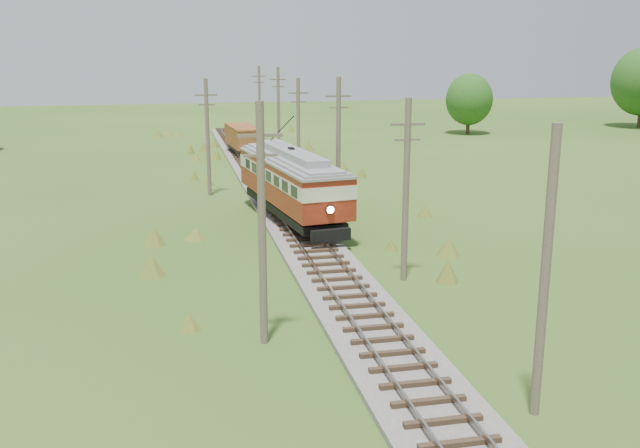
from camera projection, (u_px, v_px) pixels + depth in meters
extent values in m
cube|color=#605B54|center=(282.00, 208.00, 48.48)|extent=(3.60, 96.00, 0.25)
cube|color=#726659|center=(271.00, 203.00, 48.24)|extent=(0.08, 96.00, 0.17)
cube|color=#726659|center=(292.00, 202.00, 48.53)|extent=(0.08, 96.00, 0.17)
cube|color=#2D2116|center=(282.00, 205.00, 48.43)|extent=(2.40, 96.00, 0.16)
cube|color=black|center=(292.00, 207.00, 44.51)|extent=(4.33, 12.53, 0.50)
cube|color=maroon|center=(292.00, 190.00, 44.24)|extent=(4.95, 13.65, 1.22)
cube|color=beige|center=(291.00, 174.00, 43.99)|extent=(4.99, 13.72, 0.78)
cube|color=black|center=(291.00, 174.00, 43.99)|extent=(4.93, 13.13, 0.61)
cube|color=maroon|center=(291.00, 165.00, 43.86)|extent=(4.95, 13.65, 0.33)
cube|color=gray|center=(291.00, 159.00, 43.77)|extent=(5.03, 13.79, 0.42)
cube|color=gray|center=(291.00, 153.00, 43.68)|extent=(2.78, 10.11, 0.44)
sphere|color=#FFF2BF|center=(330.00, 210.00, 38.04)|extent=(0.40, 0.40, 0.40)
cylinder|color=black|center=(281.00, 129.00, 45.20)|extent=(0.79, 5.14, 2.14)
cylinder|color=black|center=(305.00, 228.00, 39.64)|extent=(0.26, 0.90, 0.89)
cylinder|color=black|center=(333.00, 225.00, 40.20)|extent=(0.26, 0.90, 0.89)
cylinder|color=black|center=(258.00, 194.00, 48.84)|extent=(0.26, 0.90, 0.89)
cylinder|color=black|center=(281.00, 192.00, 49.40)|extent=(0.26, 0.90, 0.89)
cube|color=black|center=(243.00, 148.00, 71.66)|extent=(2.51, 6.85, 0.47)
cube|color=brown|center=(243.00, 136.00, 71.38)|extent=(3.06, 7.63, 1.86)
cube|color=brown|center=(243.00, 127.00, 71.14)|extent=(3.12, 7.78, 0.11)
cylinder|color=black|center=(241.00, 151.00, 69.38)|extent=(0.18, 0.75, 0.74)
cylinder|color=black|center=(255.00, 150.00, 69.77)|extent=(0.18, 0.75, 0.74)
cylinder|color=black|center=(232.00, 145.00, 73.52)|extent=(0.18, 0.75, 0.74)
cylinder|color=black|center=(246.00, 144.00, 73.92)|extent=(0.18, 0.75, 0.74)
cone|color=gray|center=(295.00, 158.00, 66.69)|extent=(3.37, 3.37, 1.26)
cone|color=gray|center=(306.00, 163.00, 65.92)|extent=(1.89, 1.89, 0.74)
cylinder|color=brown|center=(545.00, 276.00, 20.56)|extent=(0.30, 0.30, 8.80)
cylinder|color=brown|center=(406.00, 191.00, 32.95)|extent=(0.30, 0.30, 8.60)
cube|color=brown|center=(408.00, 124.00, 32.20)|extent=(1.60, 0.12, 0.12)
cube|color=brown|center=(408.00, 140.00, 32.37)|extent=(1.20, 0.10, 0.10)
cylinder|color=brown|center=(338.00, 149.00, 45.22)|extent=(0.30, 0.30, 9.00)
cube|color=brown|center=(339.00, 96.00, 44.42)|extent=(1.60, 0.12, 0.12)
cube|color=brown|center=(339.00, 108.00, 44.59)|extent=(1.20, 0.10, 0.10)
cylinder|color=brown|center=(298.00, 131.00, 57.58)|extent=(0.30, 0.30, 8.40)
cube|color=brown|center=(298.00, 93.00, 56.86)|extent=(1.60, 0.12, 0.12)
cube|color=brown|center=(298.00, 102.00, 57.03)|extent=(1.20, 0.10, 0.10)
cylinder|color=brown|center=(279.00, 113.00, 69.94)|extent=(0.30, 0.30, 8.90)
cube|color=brown|center=(278.00, 79.00, 69.15)|extent=(1.60, 0.12, 0.12)
cube|color=brown|center=(278.00, 87.00, 69.32)|extent=(1.20, 0.10, 0.10)
cylinder|color=brown|center=(260.00, 104.00, 82.25)|extent=(0.30, 0.30, 8.70)
cube|color=brown|center=(259.00, 76.00, 81.49)|extent=(1.60, 0.12, 0.12)
cube|color=brown|center=(259.00, 82.00, 81.66)|extent=(1.20, 0.10, 0.10)
cylinder|color=brown|center=(262.00, 227.00, 25.69)|extent=(0.30, 0.30, 9.00)
cube|color=brown|center=(260.00, 135.00, 24.89)|extent=(1.60, 0.12, 0.12)
cube|color=brown|center=(261.00, 155.00, 25.06)|extent=(1.20, 0.10, 0.10)
cylinder|color=brown|center=(208.00, 138.00, 52.24)|extent=(0.30, 0.30, 8.60)
cube|color=brown|center=(206.00, 95.00, 51.49)|extent=(1.60, 0.12, 0.12)
cube|color=brown|center=(206.00, 105.00, 51.66)|extent=(1.20, 0.10, 0.10)
cylinder|color=#38281C|center=(640.00, 114.00, 97.38)|extent=(0.50, 0.50, 3.60)
cylinder|color=#38281C|center=(468.00, 124.00, 90.34)|extent=(0.50, 0.50, 2.52)
ellipsoid|color=#1F5419|center=(469.00, 99.00, 89.59)|extent=(5.88, 5.88, 6.47)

